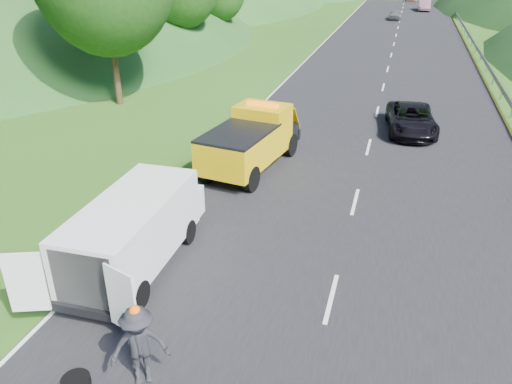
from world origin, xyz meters
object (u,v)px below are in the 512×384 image
(worker, at_px, (144,381))
(passing_suv, at_px, (409,132))
(woman, at_px, (171,211))
(suitcase, at_px, (140,212))
(white_van, at_px, (136,229))
(child, at_px, (186,239))
(tow_truck, at_px, (252,140))

(worker, height_order, passing_suv, worker)
(passing_suv, bearing_deg, woman, -131.65)
(suitcase, bearing_deg, white_van, -62.50)
(passing_suv, bearing_deg, child, -123.96)
(tow_truck, bearing_deg, worker, -75.57)
(child, distance_m, passing_suv, 14.78)
(child, xyz_separation_m, passing_suv, (6.89, 13.07, 0.00))
(tow_truck, height_order, white_van, tow_truck)
(tow_truck, height_order, passing_suv, tow_truck)
(worker, xyz_separation_m, suitcase, (-3.58, 6.60, 0.26))
(tow_truck, xyz_separation_m, passing_suv, (6.55, 6.74, -1.28))
(white_van, distance_m, worker, 4.75)
(suitcase, xyz_separation_m, passing_suv, (8.97, 12.26, -0.26))
(tow_truck, relative_size, passing_suv, 1.27)
(tow_truck, xyz_separation_m, woman, (-1.63, -4.72, -1.28))
(worker, relative_size, passing_suv, 0.39)
(white_van, relative_size, child, 6.23)
(woman, height_order, suitcase, woman)
(woman, bearing_deg, worker, -168.94)
(suitcase, bearing_deg, worker, -61.49)
(white_van, height_order, suitcase, white_van)
(white_van, bearing_deg, woman, 98.25)
(tow_truck, bearing_deg, woman, -100.04)
(white_van, distance_m, child, 2.31)
(white_van, bearing_deg, tow_truck, 81.46)
(tow_truck, height_order, suitcase, tow_truck)
(tow_truck, relative_size, worker, 3.24)
(child, height_order, worker, worker)
(white_van, xyz_separation_m, woman, (-0.55, 3.40, -1.27))
(tow_truck, height_order, woman, tow_truck)
(white_van, xyz_separation_m, worker, (2.23, -4.00, -1.27))
(worker, relative_size, suitcase, 3.69)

